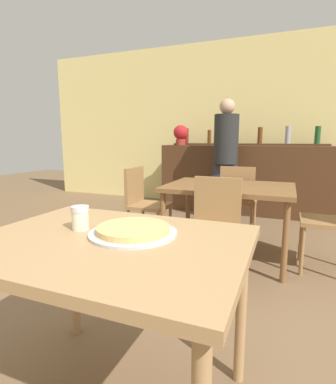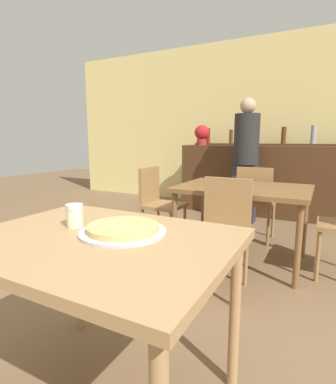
% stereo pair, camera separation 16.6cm
% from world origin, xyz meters
% --- Properties ---
extents(wall_back, '(8.00, 0.05, 2.80)m').
position_xyz_m(wall_back, '(0.00, 4.37, 1.40)').
color(wall_back, '#EAD684').
rests_on(wall_back, ground_plane).
extents(dining_table_near, '(1.08, 0.82, 0.77)m').
position_xyz_m(dining_table_near, '(0.00, 0.00, 0.68)').
color(dining_table_near, '#A87F51').
rests_on(dining_table_near, ground_plane).
extents(dining_table_far, '(1.18, 0.86, 0.72)m').
position_xyz_m(dining_table_far, '(0.13, 1.88, 0.65)').
color(dining_table_far, brown).
rests_on(dining_table_far, ground_plane).
extents(bar_counter, '(2.60, 0.56, 1.06)m').
position_xyz_m(bar_counter, '(0.00, 3.86, 0.53)').
color(bar_counter, '#4C2D19').
rests_on(bar_counter, ground_plane).
extents(bar_back_shelf, '(2.39, 0.24, 0.29)m').
position_xyz_m(bar_back_shelf, '(0.01, 4.00, 1.12)').
color(bar_back_shelf, '#4C2D19').
rests_on(bar_back_shelf, bar_counter).
extents(chair_far_side_front, '(0.40, 0.40, 0.86)m').
position_xyz_m(chair_far_side_front, '(0.13, 1.27, 0.51)').
color(chair_far_side_front, olive).
rests_on(chair_far_side_front, ground_plane).
extents(chair_far_side_back, '(0.40, 0.40, 0.86)m').
position_xyz_m(chair_far_side_back, '(0.13, 2.48, 0.51)').
color(chair_far_side_back, olive).
rests_on(chair_far_side_back, ground_plane).
extents(chair_far_side_left, '(0.40, 0.40, 0.86)m').
position_xyz_m(chair_far_side_left, '(-0.79, 1.88, 0.51)').
color(chair_far_side_left, olive).
rests_on(chair_far_side_left, ground_plane).
extents(chair_far_side_right, '(0.40, 0.40, 0.86)m').
position_xyz_m(chair_far_side_right, '(1.05, 1.88, 0.51)').
color(chair_far_side_right, olive).
rests_on(chair_far_side_right, ground_plane).
extents(pizza_tray, '(0.36, 0.36, 0.04)m').
position_xyz_m(pizza_tray, '(0.07, 0.08, 0.78)').
color(pizza_tray, '#B7B7BC').
rests_on(pizza_tray, dining_table_near).
extents(cheese_shaker, '(0.08, 0.08, 0.10)m').
position_xyz_m(cheese_shaker, '(-0.18, 0.06, 0.82)').
color(cheese_shaker, beige).
rests_on(cheese_shaker, dining_table_near).
extents(person_standing, '(0.34, 0.34, 1.71)m').
position_xyz_m(person_standing, '(-0.19, 3.28, 0.93)').
color(person_standing, '#2D2D38').
rests_on(person_standing, ground_plane).
extents(potted_plant, '(0.24, 0.24, 0.33)m').
position_xyz_m(potted_plant, '(-1.05, 3.81, 1.24)').
color(potted_plant, maroon).
rests_on(potted_plant, bar_counter).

